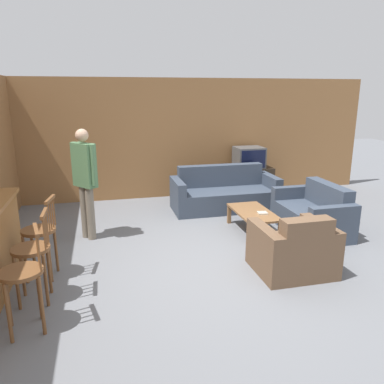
# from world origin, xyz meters

# --- Properties ---
(ground_plane) EXTENTS (24.00, 24.00, 0.00)m
(ground_plane) POSITION_xyz_m (0.00, 0.00, 0.00)
(ground_plane) COLOR slate
(wall_back) EXTENTS (9.40, 0.08, 2.60)m
(wall_back) POSITION_xyz_m (0.00, 3.71, 1.30)
(wall_back) COLOR olive
(wall_back) RESTS_ON ground_plane
(bar_chair_near) EXTENTS (0.50, 0.50, 1.05)m
(bar_chair_near) POSITION_xyz_m (-2.26, -0.88, 0.57)
(bar_chair_near) COLOR brown
(bar_chair_near) RESTS_ON ground_plane
(bar_chair_mid) EXTENTS (0.42, 0.42, 1.05)m
(bar_chair_mid) POSITION_xyz_m (-2.26, -0.32, 0.57)
(bar_chair_mid) COLOR brown
(bar_chair_mid) RESTS_ON ground_plane
(bar_chair_far) EXTENTS (0.48, 0.48, 1.05)m
(bar_chair_far) POSITION_xyz_m (-2.26, 0.26, 0.57)
(bar_chair_far) COLOR brown
(bar_chair_far) RESTS_ON ground_plane
(couch_far) EXTENTS (2.10, 0.89, 0.85)m
(couch_far) POSITION_xyz_m (0.92, 2.51, 0.30)
(couch_far) COLOR #384251
(couch_far) RESTS_ON ground_plane
(armchair_near) EXTENTS (0.96, 0.84, 0.83)m
(armchair_near) POSITION_xyz_m (0.90, -0.38, 0.30)
(armchair_near) COLOR brown
(armchair_near) RESTS_ON ground_plane
(loveseat_right) EXTENTS (0.81, 1.43, 0.82)m
(loveseat_right) POSITION_xyz_m (1.98, 0.92, 0.30)
(loveseat_right) COLOR #384251
(loveseat_right) RESTS_ON ground_plane
(coffee_table) EXTENTS (0.58, 1.10, 0.37)m
(coffee_table) POSITION_xyz_m (0.97, 1.12, 0.32)
(coffee_table) COLOR brown
(coffee_table) RESTS_ON ground_plane
(tv_unit) EXTENTS (1.06, 0.54, 0.66)m
(tv_unit) POSITION_xyz_m (1.76, 3.31, 0.33)
(tv_unit) COLOR #2D2319
(tv_unit) RESTS_ON ground_plane
(tv) EXTENTS (0.62, 0.53, 0.46)m
(tv) POSITION_xyz_m (1.76, 3.31, 0.89)
(tv) COLOR #4C4C4C
(tv) RESTS_ON tv_unit
(book_on_table) EXTENTS (0.17, 0.16, 0.02)m
(book_on_table) POSITION_xyz_m (1.06, 0.97, 0.38)
(book_on_table) COLOR #B7AD99
(book_on_table) RESTS_ON coffee_table
(person_by_window) EXTENTS (0.39, 0.45, 1.77)m
(person_by_window) POSITION_xyz_m (-1.73, 1.51, 1.01)
(person_by_window) COLOR #756B5B
(person_by_window) RESTS_ON ground_plane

